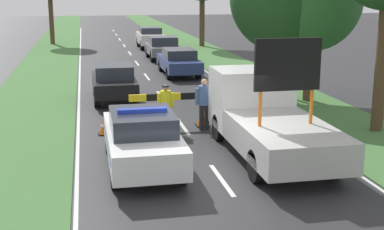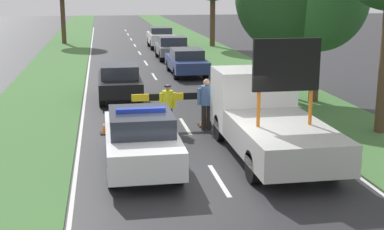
{
  "view_description": "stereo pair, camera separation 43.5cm",
  "coord_description": "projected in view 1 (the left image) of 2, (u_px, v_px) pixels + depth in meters",
  "views": [
    {
      "loc": [
        -3.17,
        -12.69,
        4.63
      ],
      "look_at": [
        -0.27,
        1.77,
        1.1
      ],
      "focal_mm": 50.0,
      "sensor_mm": 36.0,
      "label": 1
    },
    {
      "loc": [
        -2.74,
        -12.76,
        4.63
      ],
      "look_at": [
        -0.27,
        1.77,
        1.1
      ],
      "focal_mm": 50.0,
      "sensor_mm": 36.0,
      "label": 2
    }
  ],
  "objects": [
    {
      "name": "traffic_cone_centre_front",
      "position": [
        104.0,
        127.0,
        17.2
      ],
      "size": [
        0.36,
        0.36,
        0.51
      ],
      "color": "black",
      "rests_on": "ground"
    },
    {
      "name": "work_truck",
      "position": [
        266.0,
        116.0,
        15.16
      ],
      "size": [
        2.28,
        5.86,
        3.41
      ],
      "rotation": [
        0.0,
        0.0,
        3.12
      ],
      "color": "white",
      "rests_on": "ground"
    },
    {
      "name": "queued_car_suv_grey",
      "position": [
        163.0,
        47.0,
        35.1
      ],
      "size": [
        1.94,
        4.05,
        1.5
      ],
      "rotation": [
        0.0,
        0.0,
        3.14
      ],
      "color": "slate",
      "rests_on": "ground"
    },
    {
      "name": "police_officer",
      "position": [
        166.0,
        104.0,
        17.52
      ],
      "size": [
        0.55,
        0.35,
        1.54
      ],
      "rotation": [
        0.0,
        0.0,
        3.22
      ],
      "color": "#191E38",
      "rests_on": "ground"
    },
    {
      "name": "queued_car_sedan_black",
      "position": [
        114.0,
        82.0,
        22.34
      ],
      "size": [
        1.73,
        4.1,
        1.51
      ],
      "rotation": [
        0.0,
        0.0,
        3.14
      ],
      "color": "black",
      "rests_on": "ground"
    },
    {
      "name": "grass_verge_left",
      "position": [
        48.0,
        67.0,
        31.81
      ],
      "size": [
        3.57,
        120.0,
        0.03
      ],
      "color": "#427038",
      "rests_on": "ground"
    },
    {
      "name": "grass_verge_right",
      "position": [
        223.0,
        62.0,
        33.88
      ],
      "size": [
        3.57,
        120.0,
        0.03
      ],
      "color": "#427038",
      "rests_on": "ground"
    },
    {
      "name": "traffic_cone_near_police",
      "position": [
        203.0,
        117.0,
        18.28
      ],
      "size": [
        0.47,
        0.47,
        0.65
      ],
      "color": "black",
      "rests_on": "ground"
    },
    {
      "name": "lane_markings",
      "position": [
        144.0,
        72.0,
        29.92
      ],
      "size": [
        7.12,
        70.09,
        0.01
      ],
      "color": "silver",
      "rests_on": "ground"
    },
    {
      "name": "pedestrian_civilian",
      "position": [
        204.0,
        100.0,
        17.6
      ],
      "size": [
        0.62,
        0.39,
        1.72
      ],
      "rotation": [
        0.0,
        0.0,
        -0.27
      ],
      "color": "#232326",
      "rests_on": "ground"
    },
    {
      "name": "ground_plane",
      "position": [
        216.0,
        172.0,
        13.78
      ],
      "size": [
        160.0,
        160.0,
        0.0
      ],
      "primitive_type": "plane",
      "color": "#28282B"
    },
    {
      "name": "queued_car_van_white",
      "position": [
        150.0,
        37.0,
        41.59
      ],
      "size": [
        1.81,
        4.23,
        1.62
      ],
      "rotation": [
        0.0,
        0.0,
        3.14
      ],
      "color": "silver",
      "rests_on": "ground"
    },
    {
      "name": "utility_pole",
      "position": [
        267.0,
        14.0,
        23.45
      ],
      "size": [
        1.2,
        0.2,
        6.73
      ],
      "color": "#473828",
      "rests_on": "ground"
    },
    {
      "name": "police_car",
      "position": [
        142.0,
        139.0,
        13.95
      ],
      "size": [
        1.82,
        4.59,
        1.62
      ],
      "rotation": [
        0.0,
        0.0,
        0.09
      ],
      "color": "white",
      "rests_on": "ground"
    },
    {
      "name": "road_barrier",
      "position": [
        181.0,
        98.0,
        18.2
      ],
      "size": [
        3.52,
        0.08,
        1.13
      ],
      "rotation": [
        0.0,
        0.0,
        0.05
      ],
      "color": "black",
      "rests_on": "ground"
    },
    {
      "name": "queued_car_hatch_blue",
      "position": [
        179.0,
        61.0,
        28.89
      ],
      "size": [
        1.79,
        4.63,
        1.42
      ],
      "rotation": [
        0.0,
        0.0,
        3.14
      ],
      "color": "navy",
      "rests_on": "ground"
    }
  ]
}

